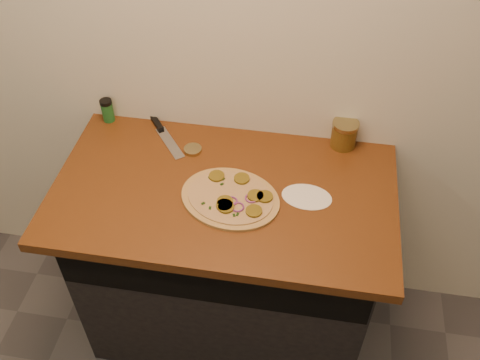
% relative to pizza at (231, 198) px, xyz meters
% --- Properties ---
extents(cabinet, '(1.10, 0.60, 0.86)m').
position_rel_pizza_xyz_m(cabinet, '(-0.04, 0.08, -0.48)').
color(cabinet, black).
rests_on(cabinet, ground).
extents(countertop, '(1.20, 0.70, 0.04)m').
position_rel_pizza_xyz_m(countertop, '(-0.04, 0.05, -0.03)').
color(countertop, brown).
rests_on(countertop, cabinet).
extents(pizza, '(0.42, 0.42, 0.02)m').
position_rel_pizza_xyz_m(pizza, '(0.00, 0.00, 0.00)').
color(pizza, tan).
rests_on(pizza, countertop).
extents(chefs_knife, '(0.20, 0.25, 0.02)m').
position_rel_pizza_xyz_m(chefs_knife, '(-0.33, 0.31, -0.00)').
color(chefs_knife, '#B7BAC1').
rests_on(chefs_knife, countertop).
extents(mason_jar_lid, '(0.09, 0.09, 0.01)m').
position_rel_pizza_xyz_m(mason_jar_lid, '(-0.19, 0.22, -0.00)').
color(mason_jar_lid, tan).
rests_on(mason_jar_lid, countertop).
extents(salsa_jar, '(0.10, 0.10, 0.11)m').
position_rel_pizza_xyz_m(salsa_jar, '(0.37, 0.35, 0.05)').
color(salsa_jar, maroon).
rests_on(salsa_jar, countertop).
extents(spice_shaker, '(0.05, 0.05, 0.10)m').
position_rel_pizza_xyz_m(spice_shaker, '(-0.56, 0.35, 0.04)').
color(spice_shaker, '#206629').
rests_on(spice_shaker, countertop).
extents(flour_spill, '(0.19, 0.19, 0.00)m').
position_rel_pizza_xyz_m(flour_spill, '(0.25, 0.05, -0.01)').
color(flour_spill, white).
rests_on(flour_spill, countertop).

